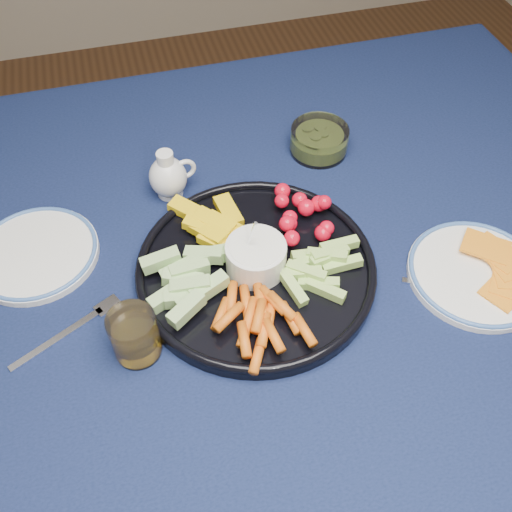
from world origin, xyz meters
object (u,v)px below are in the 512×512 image
object	(u,v)px
creamer_pitcher	(169,176)
side_plate_extra	(36,253)
crudite_platter	(255,266)
pickle_bowl	(319,141)
cheese_plate	(477,272)
dining_table	(204,276)
juice_tumbler	(135,337)

from	to	relation	value
creamer_pitcher	side_plate_extra	bearing A→B (deg)	-159.52
crudite_platter	pickle_bowl	world-z (taller)	crudite_platter
pickle_bowl	cheese_plate	bearing A→B (deg)	-68.57
creamer_pitcher	crudite_platter	bearing A→B (deg)	-66.30
pickle_bowl	crudite_platter	bearing A→B (deg)	-127.45
side_plate_extra	dining_table	bearing A→B (deg)	-9.98
crudite_platter	pickle_bowl	distance (m)	0.33
cheese_plate	dining_table	bearing A→B (deg)	156.10
crudite_platter	cheese_plate	bearing A→B (deg)	-16.05
dining_table	side_plate_extra	bearing A→B (deg)	170.02
crudite_platter	pickle_bowl	size ratio (longest dim) A/B	3.45
creamer_pitcher	juice_tumbler	xyz separation A→B (m)	(-0.10, -0.31, -0.01)
crudite_platter	creamer_pitcher	size ratio (longest dim) A/B	4.09
pickle_bowl	cheese_plate	world-z (taller)	pickle_bowl
dining_table	cheese_plate	bearing A→B (deg)	-23.90
dining_table	crudite_platter	bearing A→B (deg)	-49.89
dining_table	creamer_pitcher	world-z (taller)	creamer_pitcher
crudite_platter	juice_tumbler	xyz separation A→B (m)	(-0.20, -0.09, 0.01)
crudite_platter	side_plate_extra	distance (m)	0.37
side_plate_extra	pickle_bowl	bearing A→B (deg)	13.57
pickle_bowl	cheese_plate	size ratio (longest dim) A/B	0.51
cheese_plate	juice_tumbler	xyz separation A→B (m)	(-0.55, 0.01, 0.02)
juice_tumbler	creamer_pitcher	bearing A→B (deg)	71.80
creamer_pitcher	juice_tumbler	distance (m)	0.33
creamer_pitcher	juice_tumbler	bearing A→B (deg)	-108.20
dining_table	side_plate_extra	distance (m)	0.29
cheese_plate	side_plate_extra	size ratio (longest dim) A/B	1.07
cheese_plate	side_plate_extra	bearing A→B (deg)	161.31
side_plate_extra	creamer_pitcher	bearing A→B (deg)	20.48
creamer_pitcher	pickle_bowl	xyz separation A→B (m)	(0.30, 0.04, -0.02)
cheese_plate	juice_tumbler	size ratio (longest dim) A/B	2.69
crudite_platter	side_plate_extra	bearing A→B (deg)	158.71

